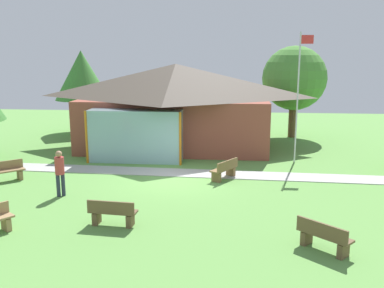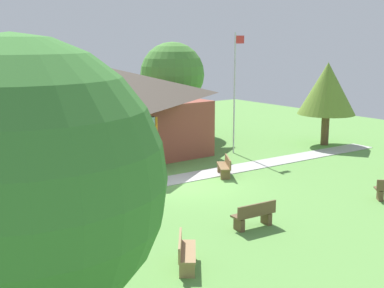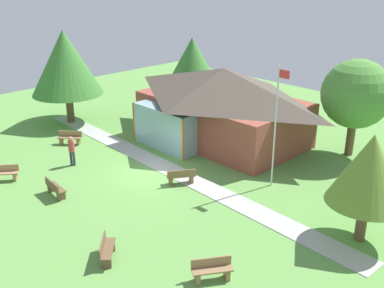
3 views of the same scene
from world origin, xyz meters
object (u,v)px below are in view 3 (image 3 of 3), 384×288
object	(u,v)px
pavilion	(221,104)
bench_mid_left	(70,138)
tree_east_hedge	(370,170)
tree_behind_pavilion_right	(356,94)
visitor_strolling_lawn	(72,149)
bench_front_center	(55,189)
bench_front_right	(106,250)
tree_west_hedge	(65,63)
flagpole	(276,123)
tree_behind_pavilion_left	(192,59)
bench_rear_near_path	(181,177)
bench_lawn_far_right	(212,270)
bench_front_left	(4,173)

from	to	relation	value
pavilion	bench_mid_left	bearing A→B (deg)	-129.58
tree_east_hedge	tree_behind_pavilion_right	xyz separation A→B (m)	(-4.86, 8.19, 0.55)
pavilion	tree_behind_pavilion_right	bearing A→B (deg)	27.61
bench_mid_left	visitor_strolling_lawn	bearing A→B (deg)	110.36
tree_east_hedge	tree_behind_pavilion_right	world-z (taller)	tree_behind_pavilion_right
bench_front_center	bench_front_right	bearing A→B (deg)	-5.51
bench_front_right	tree_west_hedge	world-z (taller)	tree_west_hedge
bench_front_right	bench_mid_left	bearing A→B (deg)	-162.21
flagpole	bench_front_center	distance (m)	11.37
tree_behind_pavilion_left	tree_west_hedge	size ratio (longest dim) A/B	0.83
bench_rear_near_path	bench_lawn_far_right	size ratio (longest dim) A/B	1.00
flagpole	tree_west_hedge	distance (m)	16.57
bench_front_center	pavilion	bearing A→B (deg)	93.44
tree_east_hedge	tree_behind_pavilion_left	bearing A→B (deg)	155.43
tree_west_hedge	tree_behind_pavilion_right	xyz separation A→B (m)	(17.13, 8.79, -0.60)
bench_front_right	tree_behind_pavilion_left	size ratio (longest dim) A/B	0.26
bench_rear_near_path	bench_front_right	size ratio (longest dim) A/B	1.07
tree_east_hedge	bench_front_center	bearing A→B (deg)	-149.91
bench_rear_near_path	bench_front_left	xyz separation A→B (m)	(-6.83, -6.42, 0.00)
bench_mid_left	bench_front_right	bearing A→B (deg)	113.98
bench_mid_left	bench_front_left	bearing A→B (deg)	71.82
bench_front_right	tree_west_hedge	size ratio (longest dim) A/B	0.21
visitor_strolling_lawn	tree_west_hedge	world-z (taller)	tree_west_hedge
pavilion	bench_lawn_far_right	bearing A→B (deg)	-48.64
tree_behind_pavilion_left	tree_east_hedge	distance (m)	20.63
bench_front_center	tree_west_hedge	size ratio (longest dim) A/B	0.23
bench_lawn_far_right	visitor_strolling_lawn	bearing A→B (deg)	-64.97
visitor_strolling_lawn	bench_mid_left	bearing A→B (deg)	-58.89
pavilion	tree_west_hedge	world-z (taller)	tree_west_hedge
bench_mid_left	tree_behind_pavilion_left	xyz separation A→B (m)	(-0.65, 11.52, 3.43)
bench_mid_left	bench_front_left	size ratio (longest dim) A/B	0.97
pavilion	visitor_strolling_lawn	distance (m)	9.65
visitor_strolling_lawn	tree_west_hedge	distance (m)	8.66
bench_mid_left	tree_behind_pavilion_left	size ratio (longest dim) A/B	0.26
bench_lawn_far_right	bench_front_left	world-z (taller)	same
flagpole	bench_rear_near_path	world-z (taller)	flagpole
bench_rear_near_path	pavilion	bearing A→B (deg)	57.97
tree_east_hedge	bench_front_left	bearing A→B (deg)	-152.60
bench_mid_left	tree_east_hedge	distance (m)	18.55
pavilion	bench_front_left	world-z (taller)	pavilion
bench_front_right	tree_behind_pavilion_left	xyz separation A→B (m)	(-12.54, 16.88, 3.43)
flagpole	tree_behind_pavilion_right	size ratio (longest dim) A/B	1.08
bench_lawn_far_right	tree_behind_pavilion_left	world-z (taller)	tree_behind_pavilion_left
tree_behind_pavilion_left	tree_east_hedge	world-z (taller)	tree_behind_pavilion_left
flagpole	bench_rear_near_path	size ratio (longest dim) A/B	4.16
flagpole	tree_west_hedge	xyz separation A→B (m)	(-16.41, -2.07, 0.92)
bench_front_center	tree_behind_pavilion_left	distance (m)	17.32
flagpole	visitor_strolling_lawn	distance (m)	11.49
pavilion	visitor_strolling_lawn	size ratio (longest dim) A/B	6.42
bench_front_right	visitor_strolling_lawn	world-z (taller)	visitor_strolling_lawn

